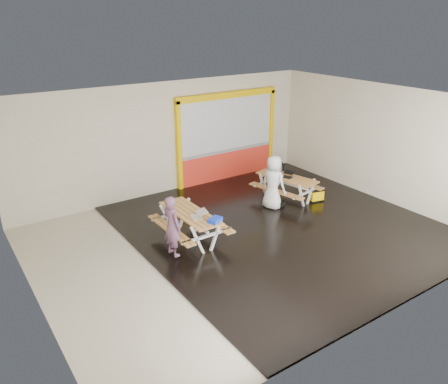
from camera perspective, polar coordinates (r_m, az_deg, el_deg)
room at (r=10.75m, az=2.70°, el=2.23°), size 10.02×8.02×3.52m
deck at (r=12.16m, az=7.30°, el=-4.34°), size 7.50×7.98×0.05m
kiosk at (r=15.11m, az=0.43°, el=6.87°), size 3.88×0.16×3.00m
picnic_table_left at (r=11.11m, az=-4.36°, el=-3.48°), size 1.39×2.02×0.80m
picnic_table_right at (r=13.68m, az=8.01°, el=1.24°), size 1.67×2.14×0.76m
person_left at (r=10.29m, az=-6.66°, el=-4.35°), size 0.41×0.57×1.47m
person_right at (r=12.98m, az=6.34°, el=1.19°), size 0.67×0.88×1.61m
laptop_left at (r=10.73m, az=-3.29°, el=-2.98°), size 0.44×0.42×0.16m
laptop_right at (r=13.60m, az=8.17°, el=2.13°), size 0.44×0.42×0.15m
blue_pouch at (r=10.48m, az=-1.16°, el=-3.60°), size 0.39×0.34×0.10m
toolbox at (r=13.99m, az=6.71°, el=2.89°), size 0.35×0.20×0.20m
backpack at (r=14.44m, az=7.15°, el=2.85°), size 0.32×0.24×0.49m
dark_case at (r=13.29m, az=6.92°, el=-1.52°), size 0.39×0.33×0.13m
fluke_bag at (r=13.81m, az=11.71°, el=-0.41°), size 0.47×0.36×0.37m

